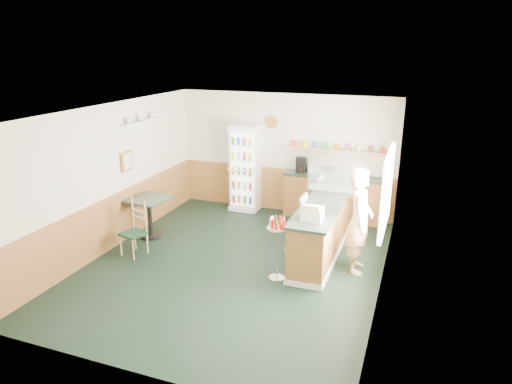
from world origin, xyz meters
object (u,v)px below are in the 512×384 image
at_px(shopkeeper, 359,221).
at_px(cafe_table, 149,210).
at_px(display_case, 332,179).
at_px(cafe_chair, 135,225).
at_px(condiment_stand, 277,238).
at_px(cash_register, 312,214).
at_px(drinks_fridge, 245,168).

relative_size(shopkeeper, cafe_table, 2.22).
relative_size(display_case, cafe_table, 1.04).
bearing_deg(cafe_chair, cafe_table, 116.96).
bearing_deg(condiment_stand, shopkeeper, 32.52).
distance_m(cash_register, cafe_table, 3.47).
bearing_deg(cash_register, drinks_fridge, 127.87).
distance_m(display_case, shopkeeper, 1.38).
bearing_deg(condiment_stand, display_case, 75.52).
relative_size(cash_register, condiment_stand, 0.33).
height_order(drinks_fridge, cash_register, drinks_fridge).
xyz_separation_m(drinks_fridge, cafe_table, (-1.19, -2.21, -0.42)).
height_order(drinks_fridge, condiment_stand, drinks_fridge).
relative_size(condiment_stand, cafe_chair, 1.02).
relative_size(drinks_fridge, cafe_table, 2.42).
height_order(shopkeeper, cafe_table, shopkeeper).
distance_m(shopkeeper, cafe_chair, 4.01).
bearing_deg(drinks_fridge, cafe_chair, -109.20).
relative_size(drinks_fridge, condiment_stand, 1.87).
bearing_deg(drinks_fridge, cash_register, -50.41).
bearing_deg(display_case, condiment_stand, -104.48).
height_order(cash_register, shopkeeper, shopkeeper).
height_order(display_case, cafe_chair, display_case).
relative_size(display_case, condiment_stand, 0.80).
distance_m(drinks_fridge, shopkeeper, 3.66).
height_order(drinks_fridge, cafe_table, drinks_fridge).
relative_size(cash_register, cafe_chair, 0.34).
distance_m(cash_register, cafe_chair, 3.29).
bearing_deg(cafe_table, condiment_stand, -14.82).
height_order(display_case, shopkeeper, shopkeeper).
bearing_deg(display_case, cafe_chair, -150.18).
relative_size(cash_register, shopkeeper, 0.19).
xyz_separation_m(shopkeeper, condiment_stand, (-1.19, -0.76, -0.19)).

